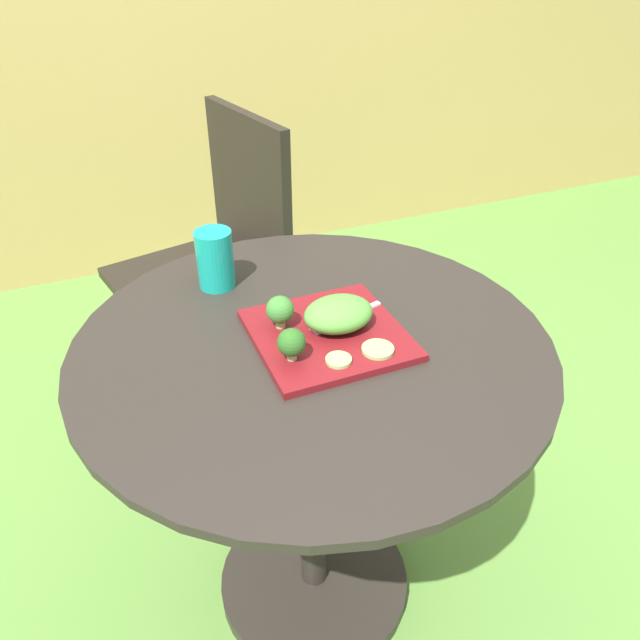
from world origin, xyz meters
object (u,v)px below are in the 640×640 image
patio_chair (220,246)px  fork (340,319)px  drinking_glass (215,262)px  salad_plate (328,335)px

patio_chair → fork: bearing=-87.8°
drinking_glass → salad_plate: bearing=-62.5°
patio_chair → fork: (0.03, -0.79, 0.22)m
patio_chair → fork: size_ratio=5.87×
patio_chair → salad_plate: bearing=-90.3°
patio_chair → fork: 0.82m
patio_chair → fork: patio_chair is taller
fork → patio_chair: bearing=92.2°
salad_plate → fork: size_ratio=1.67×
salad_plate → drinking_glass: 0.29m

